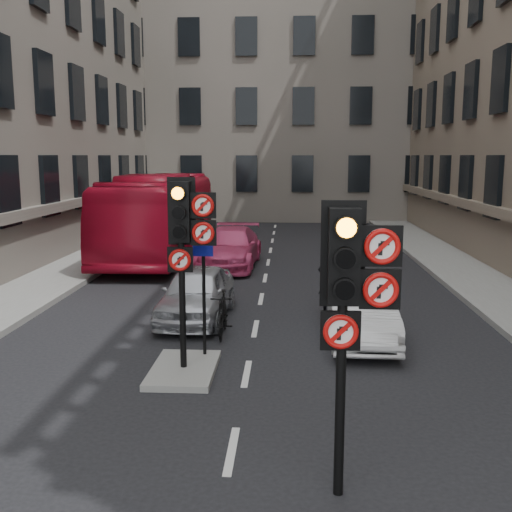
# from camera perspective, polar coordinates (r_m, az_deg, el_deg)

# --- Properties ---
(pavement_left) EXTENTS (3.00, 50.00, 0.16)m
(pavement_left) POSITION_cam_1_polar(r_m,az_deg,el_deg) (19.89, -20.60, -2.68)
(pavement_left) COLOR gray
(pavement_left) RESTS_ON ground
(pavement_right) EXTENTS (3.00, 50.00, 0.16)m
(pavement_right) POSITION_cam_1_polar(r_m,az_deg,el_deg) (19.33, 22.52, -3.15)
(pavement_right) COLOR gray
(pavement_right) RESTS_ON ground
(centre_island) EXTENTS (1.20, 2.00, 0.12)m
(centre_island) POSITION_cam_1_polar(r_m,az_deg,el_deg) (11.67, -6.89, -10.68)
(centre_island) COLOR gray
(centre_island) RESTS_ON ground
(building_far) EXTENTS (30.00, 14.00, 20.00)m
(building_far) POSITION_cam_1_polar(r_m,az_deg,el_deg) (44.18, 2.19, 17.23)
(building_far) COLOR gray
(building_far) RESTS_ON ground
(signal_near) EXTENTS (0.91, 0.40, 3.58)m
(signal_near) POSITION_cam_1_polar(r_m,az_deg,el_deg) (6.97, 9.00, -2.98)
(signal_near) COLOR black
(signal_near) RESTS_ON ground
(signal_far) EXTENTS (0.91, 0.40, 3.58)m
(signal_far) POSITION_cam_1_polar(r_m,az_deg,el_deg) (11.02, -6.73, 2.29)
(signal_far) COLOR black
(signal_far) RESTS_ON centre_island
(car_silver) EXTENTS (1.77, 3.98, 1.33)m
(car_silver) POSITION_cam_1_polar(r_m,az_deg,el_deg) (15.13, -5.66, -3.55)
(car_silver) COLOR #B8BAC1
(car_silver) RESTS_ON ground
(car_white) EXTENTS (1.50, 4.01, 1.31)m
(car_white) POSITION_cam_1_polar(r_m,az_deg,el_deg) (13.68, 9.97, -5.12)
(car_white) COLOR silver
(car_white) RESTS_ON ground
(car_pink) EXTENTS (2.25, 5.04, 1.44)m
(car_pink) POSITION_cam_1_polar(r_m,az_deg,el_deg) (22.15, -2.49, 0.80)
(car_pink) COLOR #CD3C70
(car_pink) RESTS_ON ground
(bus_red) EXTENTS (2.97, 12.02, 3.34)m
(bus_red) POSITION_cam_1_polar(r_m,az_deg,el_deg) (25.07, -9.05, 3.90)
(bus_red) COLOR maroon
(bus_red) RESTS_ON ground
(motorcycle) EXTENTS (0.51, 1.70, 1.01)m
(motorcycle) POSITION_cam_1_polar(r_m,az_deg,el_deg) (13.78, -3.19, -5.50)
(motorcycle) COLOR black
(motorcycle) RESTS_ON ground
(motorcyclist) EXTENTS (0.78, 0.62, 1.85)m
(motorcyclist) POSITION_cam_1_polar(r_m,az_deg,el_deg) (15.41, 7.10, -2.34)
(motorcyclist) COLOR black
(motorcyclist) RESTS_ON ground
(info_sign) EXTENTS (0.40, 0.13, 2.34)m
(info_sign) POSITION_cam_1_polar(r_m,az_deg,el_deg) (11.88, -5.01, -2.40)
(info_sign) COLOR black
(info_sign) RESTS_ON centre_island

